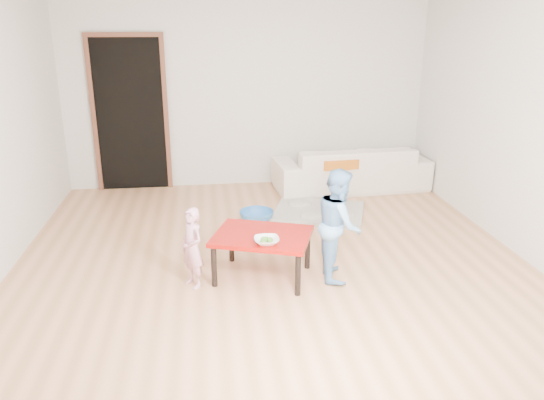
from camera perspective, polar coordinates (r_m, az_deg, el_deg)
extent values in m
cube|color=#B67E4E|center=(5.43, -0.27, -5.83)|extent=(5.00, 5.00, 0.01)
cube|color=silver|center=(7.48, -2.68, 11.42)|extent=(5.00, 0.02, 2.60)
cube|color=silver|center=(5.87, 24.94, 7.65)|extent=(0.02, 5.00, 2.60)
imported|color=silver|center=(7.49, 8.47, 3.48)|extent=(2.16, 0.97, 0.61)
cube|color=#CF6817|center=(7.14, 6.97, 4.12)|extent=(0.51, 0.46, 0.13)
imported|color=white|center=(4.59, -0.59, -4.41)|extent=(0.22, 0.22, 0.05)
imported|color=pink|center=(4.71, -8.57, -5.12)|extent=(0.29, 0.32, 0.73)
imported|color=#64ACE9|center=(4.82, 7.19, -2.59)|extent=(0.45, 0.54, 1.03)
imported|color=#3273BD|center=(6.27, -1.68, -1.74)|extent=(0.40, 0.40, 0.13)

